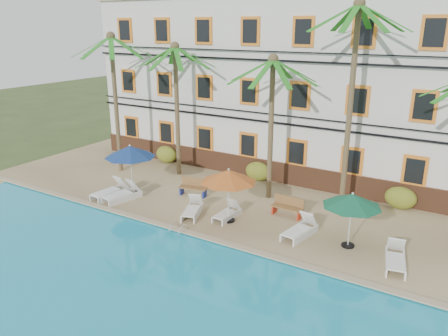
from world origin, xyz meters
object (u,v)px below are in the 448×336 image
Objects in this scene: lounger_a at (111,191)px; lounger_f at (396,258)px; lounger_e at (300,229)px; bench_left at (194,187)px; pool_ladder at (179,231)px; umbrella_red at (229,176)px; umbrella_green at (352,201)px; lounger_d at (227,213)px; palm_a at (114,84)px; palm_d at (352,84)px; bench_right at (288,206)px; lounger_b at (123,194)px; lounger_c at (193,209)px; umbrella_blue at (130,152)px; palm_b at (176,91)px; palm_c at (272,107)px.

lounger_a is 1.06× the size of lounger_f.
lounger_e reaches higher than bench_left.
umbrella_red is at bearing 56.96° from pool_ladder.
umbrella_green is 5.83m from lounger_d.
pool_ladder is (-1.32, -2.02, -2.16)m from umbrella_red.
palm_a is 17.68m from lounger_f.
bench_right is at bearing -136.05° from palm_d.
lounger_c is (4.14, 0.31, -0.02)m from lounger_b.
palm_d is 6.16× the size of bench_left.
bench_right reaches higher than pool_ladder.
umbrella_red is 1.48× the size of lounger_d.
umbrella_green reaches higher than lounger_e.
umbrella_red is (6.17, -0.40, -0.11)m from umbrella_blue.
lounger_b reaches higher than bench_left.
umbrella_red is 1.26× the size of lounger_f.
bench_left is (-1.41, 2.09, 0.18)m from lounger_c.
palm_b reaches higher than pool_ladder.
umbrella_blue is 6.29m from lounger_d.
palm_c is 6.54m from umbrella_green.
lounger_d is (5.71, 0.86, -0.05)m from lounger_b.
umbrella_red is at bearing -136.31° from palm_d.
bench_left is at bearing 169.62° from lounger_f.
palm_c is 6.24m from lounger_c.
lounger_a is 4.96m from lounger_c.
palm_d is at bearing 129.34° from lounger_f.
umbrella_green is 1.10× the size of lounger_b.
palm_b is at bearing 174.54° from palm_c.
palm_a is 3.74m from palm_b.
umbrella_red is (-0.29, -3.59, -2.55)m from palm_c.
umbrella_red is 4.04m from bench_left.
bench_left is (2.97, 1.40, -1.80)m from umbrella_blue.
umbrella_red is 1.08× the size of umbrella_green.
palm_b is 9.44m from bench_right.
lounger_c is 1.15× the size of lounger_d.
bench_left is 5.26m from bench_right.
lounger_e is (5.13, 0.59, 0.02)m from lounger_c.
palm_c is at bearing 61.80° from lounger_c.
palm_b is at bearing 132.89° from lounger_c.
palm_b is 3.59× the size of lounger_a.
bench_left is at bearing -164.20° from palm_d.
pool_ladder is at bearing -167.49° from lounger_f.
lounger_a is (2.69, -3.50, -4.93)m from palm_a.
palm_c is 3.52× the size of lounger_e.
lounger_f is at bearing -50.66° from palm_d.
palm_c is 9.30m from lounger_a.
bench_left is (-8.54, 1.34, -1.52)m from umbrella_green.
lounger_b is (-5.92, -0.60, -1.85)m from umbrella_red.
lounger_f is (7.49, -0.38, 0.03)m from lounger_d.
palm_c is 3.10× the size of umbrella_green.
palm_c is at bearing 27.16° from bench_left.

